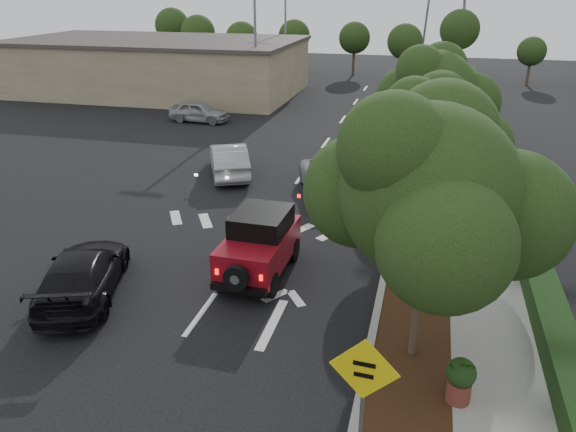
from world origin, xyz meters
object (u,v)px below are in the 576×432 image
(red_jeep, at_px, (261,242))
(black_suv_oncoming, at_px, (83,274))
(silver_suv_ahead, at_px, (332,180))
(speed_hump_sign, at_px, (363,384))

(red_jeep, bearing_deg, black_suv_oncoming, -148.34)
(silver_suv_ahead, distance_m, speed_hump_sign, 14.21)
(red_jeep, height_order, black_suv_oncoming, red_jeep)
(silver_suv_ahead, xyz_separation_m, black_suv_oncoming, (-5.37, -9.70, 0.00))
(red_jeep, distance_m, speed_hump_sign, 7.83)
(red_jeep, height_order, silver_suv_ahead, red_jeep)
(speed_hump_sign, bearing_deg, silver_suv_ahead, 106.27)
(speed_hump_sign, bearing_deg, red_jeep, 124.23)
(black_suv_oncoming, bearing_deg, silver_suv_ahead, -137.94)
(black_suv_oncoming, bearing_deg, red_jeep, -168.82)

